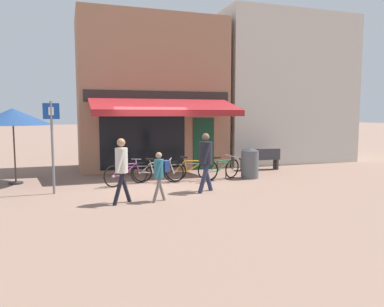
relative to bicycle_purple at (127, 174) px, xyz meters
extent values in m
plane|color=#846656|center=(1.01, -0.12, -0.37)|extent=(160.00, 160.00, 0.00)
cube|color=#9E7056|center=(1.71, 3.97, 2.74)|extent=(6.02, 3.00, 6.21)
cube|color=black|center=(1.04, 2.46, 0.88)|extent=(3.31, 0.04, 2.20)
cube|color=#143D28|center=(3.51, 2.46, 0.68)|extent=(0.90, 0.04, 2.10)
cube|color=#282623|center=(1.71, 2.45, 2.56)|extent=(5.72, 0.06, 0.44)
cube|color=maroon|center=(1.71, 1.53, 2.23)|extent=(5.42, 1.90, 0.50)
cube|color=maroon|center=(1.71, 0.58, 1.91)|extent=(5.42, 0.03, 0.20)
cube|color=beige|center=(8.14, 4.47, 3.05)|extent=(6.44, 4.00, 6.84)
cylinder|color=#47494F|center=(1.70, 0.24, 0.18)|extent=(3.79, 0.04, 0.04)
cylinder|color=#47494F|center=(-0.14, 0.24, -0.09)|extent=(0.04, 0.04, 0.55)
cylinder|color=#47494F|center=(3.54, 0.24, -0.09)|extent=(0.04, 0.04, 0.55)
torus|color=black|center=(0.46, 0.23, -0.03)|extent=(0.65, 0.39, 0.68)
cylinder|color=#9E9EA3|center=(0.46, 0.23, -0.03)|extent=(0.09, 0.09, 0.07)
torus|color=black|center=(-0.45, -0.23, -0.03)|extent=(0.65, 0.39, 0.68)
cylinder|color=#9E9EA3|center=(-0.45, -0.23, -0.03)|extent=(0.09, 0.09, 0.07)
cylinder|color=#892D7A|center=(0.11, 0.06, 0.12)|extent=(0.51, 0.30, 0.36)
cylinder|color=#892D7A|center=(0.07, 0.06, 0.30)|extent=(0.57, 0.31, 0.05)
cylinder|color=#892D7A|center=(-0.17, -0.07, 0.13)|extent=(0.12, 0.05, 0.36)
cylinder|color=#892D7A|center=(-0.29, -0.15, -0.04)|extent=(0.33, 0.19, 0.05)
cylinder|color=#892D7A|center=(-0.33, -0.15, 0.14)|extent=(0.28, 0.19, 0.36)
cylinder|color=#892D7A|center=(0.40, 0.21, 0.13)|extent=(0.15, 0.07, 0.33)
cylinder|color=#9E9EA3|center=(-0.22, -0.08, 0.36)|extent=(0.06, 0.04, 0.11)
cube|color=black|center=(-0.24, -0.09, 0.43)|extent=(0.26, 0.20, 0.06)
cylinder|color=#9E9EA3|center=(0.35, 0.20, 0.36)|extent=(0.04, 0.04, 0.14)
cylinder|color=#9E9EA3|center=(0.34, 0.20, 0.43)|extent=(0.25, 0.48, 0.06)
torus|color=black|center=(1.54, -0.06, -0.04)|extent=(0.64, 0.33, 0.67)
cylinder|color=#9E9EA3|center=(1.54, -0.06, -0.04)|extent=(0.09, 0.09, 0.07)
torus|color=black|center=(0.56, 0.35, -0.04)|extent=(0.64, 0.33, 0.67)
cylinder|color=#9E9EA3|center=(0.56, 0.35, -0.04)|extent=(0.09, 0.09, 0.07)
cylinder|color=#BCB7B2|center=(1.17, 0.09, 0.11)|extent=(0.55, 0.28, 0.36)
cylinder|color=#BCB7B2|center=(1.13, 0.10, 0.28)|extent=(0.62, 0.28, 0.05)
cylinder|color=#BCB7B2|center=(0.87, 0.21, 0.12)|extent=(0.12, 0.05, 0.35)
cylinder|color=#BCB7B2|center=(0.74, 0.28, -0.04)|extent=(0.36, 0.18, 0.05)
cylinder|color=#BCB7B2|center=(0.70, 0.29, 0.13)|extent=(0.30, 0.17, 0.35)
cylinder|color=#BCB7B2|center=(1.49, -0.05, 0.12)|extent=(0.15, 0.07, 0.32)
cylinder|color=#9E9EA3|center=(0.81, 0.23, 0.34)|extent=(0.06, 0.04, 0.11)
cube|color=black|center=(0.80, 0.23, 0.41)|extent=(0.26, 0.19, 0.05)
cylinder|color=#9E9EA3|center=(1.43, -0.03, 0.34)|extent=(0.04, 0.04, 0.14)
cylinder|color=#9E9EA3|center=(1.43, -0.04, 0.41)|extent=(0.22, 0.49, 0.05)
torus|color=black|center=(2.74, -0.07, -0.02)|extent=(0.70, 0.17, 0.70)
cylinder|color=#9E9EA3|center=(2.74, -0.07, -0.02)|extent=(0.08, 0.07, 0.07)
torus|color=black|center=(1.66, 0.12, -0.02)|extent=(0.70, 0.17, 0.70)
cylinder|color=#9E9EA3|center=(1.66, 0.12, -0.02)|extent=(0.08, 0.07, 0.07)
cylinder|color=orange|center=(2.33, 0.00, 0.14)|extent=(0.60, 0.14, 0.37)
cylinder|color=orange|center=(2.29, 0.00, 0.32)|extent=(0.67, 0.15, 0.05)
cylinder|color=orange|center=(2.00, 0.06, 0.15)|extent=(0.12, 0.05, 0.37)
cylinder|color=orange|center=(1.85, 0.08, -0.03)|extent=(0.38, 0.10, 0.05)
cylinder|color=orange|center=(1.81, 0.09, 0.15)|extent=(0.33, 0.09, 0.37)
cylinder|color=orange|center=(2.68, -0.06, 0.15)|extent=(0.16, 0.06, 0.34)
cylinder|color=#9E9EA3|center=(1.94, 0.06, 0.38)|extent=(0.06, 0.03, 0.11)
cube|color=black|center=(1.93, 0.07, 0.45)|extent=(0.25, 0.14, 0.05)
cylinder|color=#9E9EA3|center=(2.62, -0.06, 0.38)|extent=(0.03, 0.03, 0.14)
cylinder|color=#9E9EA3|center=(2.62, -0.06, 0.45)|extent=(0.11, 0.52, 0.03)
torus|color=black|center=(3.74, 0.14, -0.03)|extent=(0.67, 0.38, 0.69)
cylinder|color=#9E9EA3|center=(3.74, 0.14, -0.03)|extent=(0.09, 0.09, 0.08)
torus|color=black|center=(2.75, -0.29, -0.03)|extent=(0.67, 0.38, 0.69)
cylinder|color=#9E9EA3|center=(2.75, -0.29, -0.03)|extent=(0.09, 0.09, 0.08)
cylinder|color=#23703D|center=(3.37, -0.04, 0.13)|extent=(0.57, 0.24, 0.37)
cylinder|color=#23703D|center=(3.34, -0.07, 0.30)|extent=(0.62, 0.30, 0.05)
cylinder|color=#23703D|center=(3.07, -0.17, 0.13)|extent=(0.11, 0.11, 0.36)
cylinder|color=#23703D|center=(2.92, -0.22, -0.03)|extent=(0.36, 0.19, 0.05)
cylinder|color=#23703D|center=(2.89, -0.25, 0.14)|extent=(0.32, 0.13, 0.36)
cylinder|color=#23703D|center=(3.69, 0.10, 0.13)|extent=(0.14, 0.12, 0.33)
cylinder|color=#9E9EA3|center=(3.02, -0.21, 0.36)|extent=(0.06, 0.05, 0.11)
cube|color=black|center=(3.01, -0.23, 0.43)|extent=(0.26, 0.19, 0.06)
cylinder|color=#9E9EA3|center=(3.64, 0.06, 0.36)|extent=(0.04, 0.05, 0.14)
cylinder|color=#9E9EA3|center=(3.65, 0.05, 0.43)|extent=(0.23, 0.49, 0.07)
cylinder|color=#282D47|center=(1.91, -1.90, 0.04)|extent=(0.37, 0.16, 0.85)
cylinder|color=#282D47|center=(2.12, -1.66, 0.04)|extent=(0.37, 0.16, 0.85)
cylinder|color=black|center=(2.01, -1.78, 0.77)|extent=(0.43, 0.43, 0.64)
sphere|color=brown|center=(2.01, -1.78, 1.23)|extent=(0.21, 0.21, 0.21)
cylinder|color=black|center=(2.08, -1.54, 0.77)|extent=(0.31, 0.21, 0.58)
cylinder|color=black|center=(1.95, -2.01, 0.77)|extent=(0.31, 0.21, 0.58)
cylinder|color=slate|center=(0.37, -2.61, -0.06)|extent=(0.26, 0.12, 0.63)
cylinder|color=slate|center=(0.53, -2.45, -0.06)|extent=(0.26, 0.12, 0.63)
cylinder|color=#286675|center=(0.45, -2.53, 0.48)|extent=(0.28, 0.28, 0.48)
sphere|color=#A87A5B|center=(0.45, -2.53, 0.83)|extent=(0.16, 0.16, 0.16)
cylinder|color=#286675|center=(0.50, -2.38, 0.48)|extent=(0.22, 0.14, 0.43)
cylinder|color=#286675|center=(0.40, -2.68, 0.48)|extent=(0.22, 0.14, 0.43)
cube|color=navy|center=(0.64, -2.50, 0.54)|extent=(0.17, 0.23, 0.29)
cylinder|color=black|center=(-0.59, -2.57, 0.03)|extent=(0.34, 0.16, 0.81)
cylinder|color=black|center=(-0.39, -2.36, 0.03)|extent=(0.34, 0.16, 0.81)
cylinder|color=beige|center=(-0.49, -2.47, 0.73)|extent=(0.36, 0.36, 0.62)
sphere|color=#A87A5B|center=(-0.49, -2.47, 1.18)|extent=(0.21, 0.21, 0.21)
cylinder|color=beige|center=(-0.43, -2.28, 0.73)|extent=(0.28, 0.19, 0.55)
cylinder|color=beige|center=(-0.55, -2.66, 0.73)|extent=(0.28, 0.19, 0.55)
cylinder|color=#515459|center=(4.33, -0.06, 0.12)|extent=(0.61, 0.61, 0.97)
cone|color=#33353A|center=(4.33, -0.06, 0.66)|extent=(0.62, 0.62, 0.12)
cylinder|color=slate|center=(-2.15, -0.66, 0.94)|extent=(0.07, 0.07, 2.61)
cube|color=#14429E|center=(-2.15, -0.67, 1.96)|extent=(0.44, 0.02, 0.44)
cube|color=white|center=(-2.15, -0.68, 1.96)|extent=(0.14, 0.01, 0.22)
cylinder|color=#4C3D2D|center=(-3.38, 1.36, 0.83)|extent=(0.05, 0.05, 2.39)
cone|color=navy|center=(-3.38, 1.36, 1.80)|extent=(2.37, 2.37, 0.53)
cylinder|color=#262628|center=(-3.38, 1.36, -0.34)|extent=(0.44, 0.44, 0.06)
cube|color=#38383D|center=(5.64, 1.62, 0.08)|extent=(1.63, 0.59, 0.06)
cube|color=#38383D|center=(5.62, 1.43, 0.30)|extent=(1.60, 0.20, 0.40)
cube|color=#38383D|center=(4.92, 1.69, -0.14)|extent=(0.11, 0.36, 0.45)
cube|color=#38383D|center=(6.35, 1.55, -0.14)|extent=(0.11, 0.36, 0.45)
camera|label=1|loc=(-1.76, -11.80, 1.86)|focal=35.00mm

